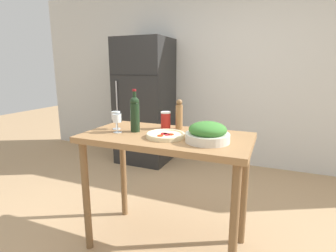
{
  "coord_description": "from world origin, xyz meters",
  "views": [
    {
      "loc": [
        0.73,
        -1.74,
        1.42
      ],
      "look_at": [
        0.0,
        0.03,
        0.99
      ],
      "focal_mm": 28.0,
      "sensor_mm": 36.0,
      "label": 1
    }
  ],
  "objects_px": {
    "wine_bottle": "(135,113)",
    "pepper_mill": "(179,115)",
    "salt_canister": "(166,120)",
    "salad_bowl": "(208,133)",
    "homemade_pizza": "(166,135)",
    "refrigerator": "(145,102)",
    "wine_glass_near": "(117,119)",
    "wine_glass_far": "(116,116)"
  },
  "relations": [
    {
      "from": "wine_bottle",
      "to": "pepper_mill",
      "type": "relative_size",
      "value": 1.36
    },
    {
      "from": "pepper_mill",
      "to": "salt_canister",
      "type": "relative_size",
      "value": 1.74
    },
    {
      "from": "wine_bottle",
      "to": "salad_bowl",
      "type": "bearing_deg",
      "value": -7.16
    },
    {
      "from": "wine_bottle",
      "to": "homemade_pizza",
      "type": "relative_size",
      "value": 1.19
    },
    {
      "from": "refrigerator",
      "to": "wine_bottle",
      "type": "bearing_deg",
      "value": -64.76
    },
    {
      "from": "refrigerator",
      "to": "wine_glass_near",
      "type": "xyz_separation_m",
      "value": [
        0.72,
        -1.84,
        0.12
      ]
    },
    {
      "from": "wine_bottle",
      "to": "homemade_pizza",
      "type": "height_order",
      "value": "wine_bottle"
    },
    {
      "from": "salad_bowl",
      "to": "refrigerator",
      "type": "bearing_deg",
      "value": 127.78
    },
    {
      "from": "salt_canister",
      "to": "wine_glass_far",
      "type": "bearing_deg",
      "value": -155.04
    },
    {
      "from": "refrigerator",
      "to": "homemade_pizza",
      "type": "bearing_deg",
      "value": -58.67
    },
    {
      "from": "wine_bottle",
      "to": "pepper_mill",
      "type": "xyz_separation_m",
      "value": [
        0.29,
        0.21,
        -0.03
      ]
    },
    {
      "from": "salad_bowl",
      "to": "homemade_pizza",
      "type": "bearing_deg",
      "value": -179.78
    },
    {
      "from": "wine_glass_far",
      "to": "pepper_mill",
      "type": "xyz_separation_m",
      "value": [
        0.47,
        0.2,
        0.01
      ]
    },
    {
      "from": "homemade_pizza",
      "to": "refrigerator",
      "type": "bearing_deg",
      "value": 121.33
    },
    {
      "from": "salad_bowl",
      "to": "salt_canister",
      "type": "xyz_separation_m",
      "value": [
        -0.41,
        0.26,
        0.01
      ]
    },
    {
      "from": "wine_glass_far",
      "to": "salt_canister",
      "type": "height_order",
      "value": "wine_glass_far"
    },
    {
      "from": "salad_bowl",
      "to": "homemade_pizza",
      "type": "xyz_separation_m",
      "value": [
        -0.31,
        -0.0,
        -0.04
      ]
    },
    {
      "from": "salt_canister",
      "to": "salad_bowl",
      "type": "bearing_deg",
      "value": -31.87
    },
    {
      "from": "wine_glass_far",
      "to": "pepper_mill",
      "type": "bearing_deg",
      "value": 22.49
    },
    {
      "from": "wine_glass_far",
      "to": "pepper_mill",
      "type": "height_order",
      "value": "pepper_mill"
    },
    {
      "from": "wine_bottle",
      "to": "refrigerator",
      "type": "bearing_deg",
      "value": 115.24
    },
    {
      "from": "wine_glass_near",
      "to": "wine_glass_far",
      "type": "distance_m",
      "value": 0.12
    },
    {
      "from": "homemade_pizza",
      "to": "salt_canister",
      "type": "relative_size",
      "value": 1.98
    },
    {
      "from": "pepper_mill",
      "to": "salad_bowl",
      "type": "bearing_deg",
      "value": -42.75
    },
    {
      "from": "pepper_mill",
      "to": "salt_canister",
      "type": "distance_m",
      "value": 0.12
    },
    {
      "from": "salad_bowl",
      "to": "homemade_pizza",
      "type": "distance_m",
      "value": 0.31
    },
    {
      "from": "salad_bowl",
      "to": "salt_canister",
      "type": "distance_m",
      "value": 0.49
    },
    {
      "from": "wine_glass_far",
      "to": "salt_canister",
      "type": "bearing_deg",
      "value": 24.96
    },
    {
      "from": "refrigerator",
      "to": "wine_glass_near",
      "type": "relative_size",
      "value": 12.69
    },
    {
      "from": "salad_bowl",
      "to": "wine_glass_far",
      "type": "bearing_deg",
      "value": 173.58
    },
    {
      "from": "wine_bottle",
      "to": "wine_glass_far",
      "type": "height_order",
      "value": "wine_bottle"
    },
    {
      "from": "wine_glass_far",
      "to": "salad_bowl",
      "type": "distance_m",
      "value": 0.79
    },
    {
      "from": "wine_glass_far",
      "to": "refrigerator",
      "type": "bearing_deg",
      "value": 110.23
    },
    {
      "from": "wine_glass_far",
      "to": "salt_canister",
      "type": "distance_m",
      "value": 0.4
    },
    {
      "from": "wine_glass_near",
      "to": "refrigerator",
      "type": "bearing_deg",
      "value": 111.3
    },
    {
      "from": "salad_bowl",
      "to": "salt_canister",
      "type": "bearing_deg",
      "value": 148.13
    },
    {
      "from": "wine_glass_far",
      "to": "salt_canister",
      "type": "relative_size",
      "value": 1.04
    },
    {
      "from": "pepper_mill",
      "to": "salad_bowl",
      "type": "xyz_separation_m",
      "value": [
        0.31,
        -0.28,
        -0.06
      ]
    },
    {
      "from": "wine_bottle",
      "to": "wine_glass_far",
      "type": "distance_m",
      "value": 0.19
    },
    {
      "from": "wine_glass_near",
      "to": "salad_bowl",
      "type": "bearing_deg",
      "value": 0.6
    },
    {
      "from": "pepper_mill",
      "to": "salad_bowl",
      "type": "relative_size",
      "value": 0.82
    },
    {
      "from": "wine_bottle",
      "to": "salt_canister",
      "type": "distance_m",
      "value": 0.27
    }
  ]
}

